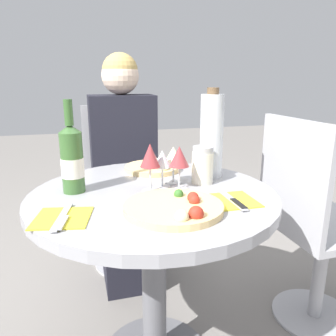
# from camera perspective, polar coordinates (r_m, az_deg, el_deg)

# --- Properties ---
(dining_table) EXTENTS (0.85, 0.85, 0.70)m
(dining_table) POSITION_cam_1_polar(r_m,az_deg,el_deg) (1.19, -2.54, -10.88)
(dining_table) COLOR slate
(dining_table) RESTS_ON ground_plane
(chair_behind_diner) EXTENTS (0.42, 0.42, 0.93)m
(chair_behind_diner) POSITION_cam_1_polar(r_m,az_deg,el_deg) (1.97, -7.85, -3.34)
(chair_behind_diner) COLOR #ADADB2
(chair_behind_diner) RESTS_ON ground_plane
(seated_diner) EXTENTS (0.35, 0.45, 1.22)m
(seated_diner) POSITION_cam_1_polar(r_m,az_deg,el_deg) (1.80, -7.30, -1.92)
(seated_diner) COLOR black
(seated_diner) RESTS_ON ground_plane
(chair_empty_side) EXTENTS (0.42, 0.42, 0.93)m
(chair_empty_side) POSITION_cam_1_polar(r_m,az_deg,el_deg) (1.56, 23.85, -9.60)
(chair_empty_side) COLOR #ADADB2
(chair_empty_side) RESTS_ON ground_plane
(pizza_large) EXTENTS (0.30, 0.30, 0.05)m
(pizza_large) POSITION_cam_1_polar(r_m,az_deg,el_deg) (0.97, 1.26, -6.83)
(pizza_large) COLOR #E5C17F
(pizza_large) RESTS_ON dining_table
(pizza_small_far) EXTENTS (0.23, 0.23, 0.05)m
(pizza_small_far) POSITION_cam_1_polar(r_m,az_deg,el_deg) (1.39, -2.66, 0.12)
(pizza_small_far) COLOR #E5C17F
(pizza_small_far) RESTS_ON dining_table
(wine_bottle) EXTENTS (0.08, 0.08, 0.31)m
(wine_bottle) POSITION_cam_1_polar(r_m,az_deg,el_deg) (1.15, -16.37, 1.51)
(wine_bottle) COLOR #38602D
(wine_bottle) RESTS_ON dining_table
(tall_carafe) EXTENTS (0.09, 0.09, 0.35)m
(tall_carafe) POSITION_cam_1_polar(r_m,az_deg,el_deg) (1.29, 7.59, 5.62)
(tall_carafe) COLOR silver
(tall_carafe) RESTS_ON dining_table
(sugar_shaker) EXTENTS (0.08, 0.08, 0.14)m
(sugar_shaker) POSITION_cam_1_polar(r_m,az_deg,el_deg) (1.21, 6.03, 0.49)
(sugar_shaker) COLOR silver
(sugar_shaker) RESTS_ON dining_table
(wine_glass_back_right) EXTENTS (0.07, 0.07, 0.14)m
(wine_glass_back_right) POSITION_cam_1_polar(r_m,az_deg,el_deg) (1.20, 0.94, 2.09)
(wine_glass_back_right) COLOR silver
(wine_glass_back_right) RESTS_ON dining_table
(wine_glass_front_right) EXTENTS (0.07, 0.07, 0.15)m
(wine_glass_front_right) POSITION_cam_1_polar(r_m,az_deg,el_deg) (1.13, 1.99, 1.84)
(wine_glass_front_right) COLOR silver
(wine_glass_front_right) RESTS_ON dining_table
(wine_glass_front_left) EXTENTS (0.07, 0.07, 0.17)m
(wine_glass_front_left) POSITION_cam_1_polar(r_m,az_deg,el_deg) (1.10, -3.13, 2.01)
(wine_glass_front_left) COLOR silver
(wine_glass_front_left) RESTS_ON dining_table
(wine_glass_center) EXTENTS (0.06, 0.06, 0.13)m
(wine_glass_center) POSITION_cam_1_polar(r_m,az_deg,el_deg) (1.16, -1.00, 1.40)
(wine_glass_center) COLOR silver
(wine_glass_center) RESTS_ON dining_table
(place_setting_left) EXTENTS (0.18, 0.19, 0.01)m
(place_setting_left) POSITION_cam_1_polar(r_m,az_deg,el_deg) (0.96, -17.93, -8.27)
(place_setting_left) COLOR yellow
(place_setting_left) RESTS_ON dining_table
(place_setting_right) EXTENTS (0.15, 0.19, 0.01)m
(place_setting_right) POSITION_cam_1_polar(r_m,az_deg,el_deg) (1.06, 11.07, -5.58)
(place_setting_right) COLOR yellow
(place_setting_right) RESTS_ON dining_table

